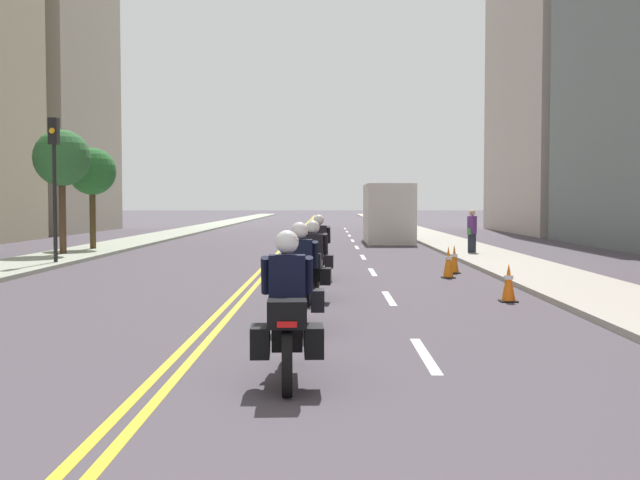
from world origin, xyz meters
The scene contains 20 objects.
ground_plane centered at (0.00, 48.00, 0.00)m, with size 264.00×264.00×0.00m, color #474049.
sidewalk_left centered at (-7.42, 48.00, 0.06)m, with size 2.60×144.00×0.12m, color #989F8D.
sidewalk_right centered at (7.42, 48.00, 0.06)m, with size 2.60×144.00×0.12m, color #A6A195.
centreline_yellow_inner centered at (-0.12, 48.00, 0.00)m, with size 0.12×132.00×0.01m, color yellow.
centreline_yellow_outer centered at (0.12, 48.00, 0.00)m, with size 0.12×132.00×0.01m, color yellow.
lane_dashes_white centered at (3.06, 29.00, 0.00)m, with size 0.14×56.40×0.01m.
building_left_2 centered at (-17.57, 49.69, 11.93)m, with size 8.48×13.15×23.86m.
building_right_2 centered at (17.74, 48.98, 11.46)m, with size 8.82×15.75×22.91m.
motorcycle_0 centered at (1.37, 6.50, 0.68)m, with size 0.78×2.22×1.65m.
motorcycle_1 centered at (1.38, 10.06, 0.65)m, with size 0.77×2.24×1.65m.
motorcycle_2 centered at (1.51, 13.75, 0.66)m, with size 0.78×2.25×1.59m.
motorcycle_3 centered at (1.58, 17.88, 0.66)m, with size 0.78×2.12×1.64m.
traffic_cone_0 centered at (4.92, 18.32, 0.41)m, with size 0.34×0.34×0.82m.
traffic_cone_1 centered at (5.29, 19.67, 0.39)m, with size 0.32×0.32×0.78m.
traffic_cone_2 centered at (5.36, 13.44, 0.38)m, with size 0.34×0.34×0.76m.
traffic_light_near centered at (-6.52, 22.04, 3.13)m, with size 0.28×0.38×4.51m.
pedestrian_0 centered at (7.05, 26.77, 0.86)m, with size 0.40×0.49×1.67m.
street_tree_0 centered at (-7.63, 26.05, 3.48)m, with size 2.01×2.01×4.53m.
street_tree_1 centered at (-7.47, 29.12, 3.12)m, with size 1.86×1.86×4.10m.
parked_truck centered at (4.72, 36.74, 1.27)m, with size 2.20×6.50×2.80m.
Camera 1 is at (1.82, -2.09, 1.96)m, focal length 44.57 mm.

